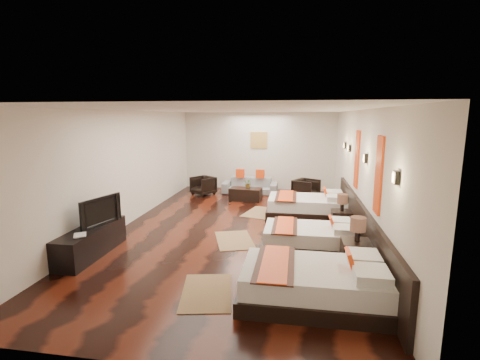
% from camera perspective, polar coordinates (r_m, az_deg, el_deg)
% --- Properties ---
extents(floor, '(5.50, 9.50, 0.01)m').
position_cam_1_polar(floor, '(8.45, -0.58, -7.97)').
color(floor, black).
rests_on(floor, ground).
extents(ceiling, '(5.50, 9.50, 0.01)m').
position_cam_1_polar(ceiling, '(8.02, -0.62, 11.37)').
color(ceiling, white).
rests_on(ceiling, floor).
extents(back_wall, '(5.50, 0.01, 2.80)m').
position_cam_1_polar(back_wall, '(12.79, 3.09, 4.72)').
color(back_wall, silver).
rests_on(back_wall, floor).
extents(left_wall, '(0.01, 9.50, 2.80)m').
position_cam_1_polar(left_wall, '(9.00, -18.12, 1.82)').
color(left_wall, silver).
rests_on(left_wall, floor).
extents(right_wall, '(0.01, 9.50, 2.80)m').
position_cam_1_polar(right_wall, '(8.11, 18.90, 0.88)').
color(right_wall, silver).
rests_on(right_wall, floor).
extents(headboard_panel, '(0.08, 6.60, 0.90)m').
position_cam_1_polar(headboard_panel, '(7.55, 19.16, -7.24)').
color(headboard_panel, black).
rests_on(headboard_panel, floor).
extents(bed_near, '(2.13, 1.34, 0.81)m').
position_cam_1_polar(bed_near, '(5.38, 12.15, -16.15)').
color(bed_near, black).
rests_on(bed_near, floor).
extents(bed_mid, '(1.86, 1.17, 0.71)m').
position_cam_1_polar(bed_mid, '(7.30, 11.37, -9.19)').
color(bed_mid, black).
rests_on(bed_mid, floor).
extents(bed_far, '(2.10, 1.32, 0.80)m').
position_cam_1_polar(bed_far, '(9.60, 10.93, -4.21)').
color(bed_far, black).
rests_on(bed_far, floor).
extents(nightstand_a, '(0.49, 0.49, 0.97)m').
position_cam_1_polar(nightstand_a, '(6.48, 18.44, -11.15)').
color(nightstand_a, black).
rests_on(nightstand_a, floor).
extents(nightstand_b, '(0.46, 0.46, 0.90)m').
position_cam_1_polar(nightstand_b, '(8.49, 16.23, -6.08)').
color(nightstand_b, black).
rests_on(nightstand_b, floor).
extents(jute_mat_near, '(0.96, 1.32, 0.01)m').
position_cam_1_polar(jute_mat_near, '(5.64, -5.45, -17.75)').
color(jute_mat_near, olive).
rests_on(jute_mat_near, floor).
extents(jute_mat_mid, '(1.09, 1.37, 0.01)m').
position_cam_1_polar(jute_mat_mid, '(7.71, -0.92, -9.78)').
color(jute_mat_mid, olive).
rests_on(jute_mat_mid, floor).
extents(jute_mat_far, '(1.04, 1.35, 0.01)m').
position_cam_1_polar(jute_mat_far, '(9.82, 3.35, -5.31)').
color(jute_mat_far, olive).
rests_on(jute_mat_far, floor).
extents(tv_console, '(0.50, 1.80, 0.55)m').
position_cam_1_polar(tv_console, '(7.44, -23.09, -9.20)').
color(tv_console, black).
rests_on(tv_console, floor).
extents(tv, '(0.39, 0.99, 0.57)m').
position_cam_1_polar(tv, '(7.42, -22.25, -4.67)').
color(tv, black).
rests_on(tv, tv_console).
extents(book, '(0.32, 0.35, 0.03)m').
position_cam_1_polar(book, '(6.95, -25.54, -8.26)').
color(book, black).
rests_on(book, tv_console).
extents(figurine, '(0.37, 0.37, 0.31)m').
position_cam_1_polar(figurine, '(7.92, -20.46, -4.59)').
color(figurine, brown).
rests_on(figurine, tv_console).
extents(sofa, '(1.90, 0.76, 0.55)m').
position_cam_1_polar(sofa, '(12.16, 1.65, -0.92)').
color(sofa, gray).
rests_on(sofa, floor).
extents(armchair_left, '(0.95, 0.96, 0.63)m').
position_cam_1_polar(armchair_left, '(12.02, -6.03, -0.92)').
color(armchair_left, black).
rests_on(armchair_left, floor).
extents(armchair_right, '(0.98, 0.97, 0.66)m').
position_cam_1_polar(armchair_right, '(11.48, 10.74, -1.50)').
color(armchair_right, black).
rests_on(armchair_right, floor).
extents(coffee_table, '(1.05, 0.60, 0.40)m').
position_cam_1_polar(coffee_table, '(11.16, 0.93, -2.35)').
color(coffee_table, black).
rests_on(coffee_table, floor).
extents(table_plant, '(0.32, 0.30, 0.28)m').
position_cam_1_polar(table_plant, '(11.14, 1.35, -0.58)').
color(table_plant, '#255C1E').
rests_on(table_plant, coffee_table).
extents(orange_panel_a, '(0.04, 0.40, 1.30)m').
position_cam_1_polar(orange_panel_a, '(6.22, 21.70, 0.74)').
color(orange_panel_a, '#D86014').
rests_on(orange_panel_a, right_wall).
extents(orange_panel_b, '(0.04, 0.40, 1.30)m').
position_cam_1_polar(orange_panel_b, '(8.36, 18.56, 3.24)').
color(orange_panel_b, '#D86014').
rests_on(orange_panel_b, right_wall).
extents(sconce_near, '(0.07, 0.12, 0.18)m').
position_cam_1_polar(sconce_near, '(5.14, 24.08, 0.36)').
color(sconce_near, black).
rests_on(sconce_near, right_wall).
extents(sconce_mid, '(0.07, 0.12, 0.18)m').
position_cam_1_polar(sconce_mid, '(7.27, 19.77, 3.36)').
color(sconce_mid, black).
rests_on(sconce_mid, right_wall).
extents(sconce_far, '(0.07, 0.12, 0.18)m').
position_cam_1_polar(sconce_far, '(9.43, 17.42, 4.98)').
color(sconce_far, black).
rests_on(sconce_far, right_wall).
extents(sconce_lounge, '(0.07, 0.12, 0.18)m').
position_cam_1_polar(sconce_lounge, '(10.32, 16.74, 5.44)').
color(sconce_lounge, black).
rests_on(sconce_lounge, right_wall).
extents(gold_artwork, '(0.60, 0.04, 0.60)m').
position_cam_1_polar(gold_artwork, '(12.73, 3.09, 6.50)').
color(gold_artwork, '#AD873F').
rests_on(gold_artwork, back_wall).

